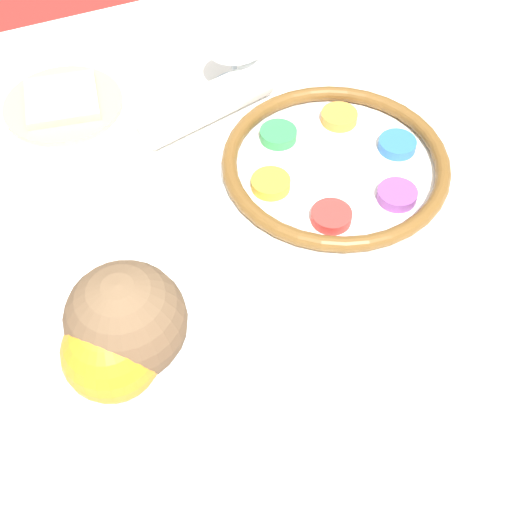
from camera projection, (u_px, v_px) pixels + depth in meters
name	position (u px, v px, depth m)	size (l,w,h in m)	color
ground_plane	(273.00, 452.00, 1.45)	(8.00, 8.00, 0.00)	maroon
dining_table	(277.00, 364.00, 1.17)	(1.47, 1.08, 0.71)	white
seder_plate	(335.00, 165.00, 0.93)	(0.30, 0.30, 0.03)	white
wine_glass	(233.00, 30.00, 0.97)	(0.08, 0.08, 0.14)	silver
fruit_stand	(145.00, 373.00, 0.66)	(0.18, 0.18, 0.11)	silver
orange_fruit	(112.00, 353.00, 0.60)	(0.08, 0.08, 0.08)	orange
coconut	(126.00, 321.00, 0.60)	(0.11, 0.11, 0.11)	brown
bread_plate	(63.00, 103.00, 1.01)	(0.17, 0.17, 0.02)	tan
napkin_roll	(207.00, 104.00, 0.98)	(0.20, 0.10, 0.05)	white
fork_left	(425.00, 332.00, 0.78)	(0.07, 0.17, 0.01)	silver
fork_right	(401.00, 341.00, 0.77)	(0.07, 0.16, 0.01)	silver
spoon	(214.00, 92.00, 1.04)	(0.15, 0.04, 0.01)	silver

